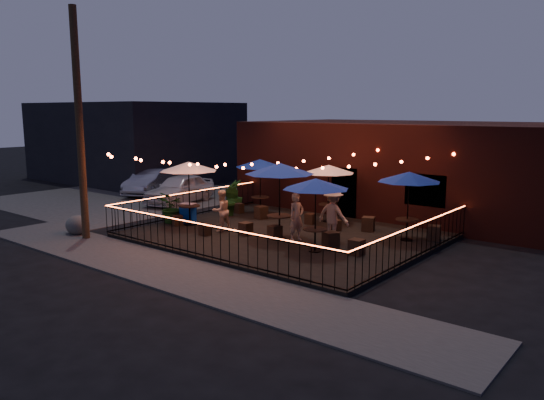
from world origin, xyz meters
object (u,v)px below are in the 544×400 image
at_px(utility_pole, 80,126).
at_px(cafe_table_0, 189,167).
at_px(cafe_table_1, 260,164).
at_px(cafe_table_3, 329,170).
at_px(boulder, 78,225).
at_px(cafe_table_2, 280,170).
at_px(cafe_table_4, 316,185).
at_px(cafe_table_5, 409,178).
at_px(cooler, 188,213).

relative_size(utility_pole, cafe_table_0, 2.84).
bearing_deg(cafe_table_0, cafe_table_1, 79.28).
relative_size(cafe_table_0, cafe_table_3, 1.24).
distance_m(cafe_table_3, boulder, 9.73).
bearing_deg(cafe_table_2, boulder, -150.17).
xyz_separation_m(utility_pole, cafe_table_0, (1.60, 3.50, -1.61)).
relative_size(utility_pole, cafe_table_2, 3.04).
height_order(utility_pole, cafe_table_1, utility_pole).
height_order(cafe_table_4, boulder, cafe_table_4).
bearing_deg(utility_pole, cafe_table_3, 53.83).
bearing_deg(utility_pole, cafe_table_5, 35.25).
relative_size(utility_pole, cafe_table_4, 3.45).
height_order(cooler, boulder, cooler).
xyz_separation_m(cafe_table_2, cafe_table_4, (1.90, -0.60, -0.29)).
xyz_separation_m(utility_pole, cafe_table_3, (5.41, 7.40, -1.78)).
relative_size(cafe_table_1, boulder, 2.82).
bearing_deg(cafe_table_3, cafe_table_5, -13.35).
relative_size(cafe_table_5, boulder, 2.55).
bearing_deg(cafe_table_5, boulder, -147.86).
relative_size(utility_pole, cafe_table_5, 3.39).
xyz_separation_m(cafe_table_0, boulder, (-2.45, -3.31, -2.03)).
bearing_deg(cafe_table_0, utility_pole, -114.58).
bearing_deg(cafe_table_2, cafe_table_0, -173.92).
xyz_separation_m(cafe_table_1, cafe_table_5, (6.95, -0.45, 0.01)).
distance_m(utility_pole, cafe_table_5, 11.39).
bearing_deg(cafe_table_2, cafe_table_3, 94.46).
xyz_separation_m(cafe_table_4, cafe_table_5, (1.62, 3.17, 0.04)).
bearing_deg(utility_pole, cafe_table_4, 23.76).
bearing_deg(cooler, cafe_table_3, 23.34).
height_order(cafe_table_0, cafe_table_2, cafe_table_2).
distance_m(utility_pole, cafe_table_3, 9.34).
distance_m(utility_pole, cafe_table_0, 4.17).
distance_m(cafe_table_2, cafe_table_5, 4.36).
bearing_deg(boulder, utility_pole, -12.62).
bearing_deg(cafe_table_0, cafe_table_5, 21.56).
height_order(cafe_table_1, cafe_table_5, cafe_table_5).
distance_m(cafe_table_0, boulder, 4.59).
xyz_separation_m(cafe_table_5, cooler, (-7.92, -2.81, -1.76)).
bearing_deg(cafe_table_5, cafe_table_4, -117.15).
height_order(cafe_table_3, cafe_table_5, cafe_table_5).
bearing_deg(boulder, cafe_table_1, 65.36).
xyz_separation_m(cafe_table_1, boulder, (-3.10, -6.76, -1.93)).
height_order(utility_pole, cafe_table_3, utility_pole).
relative_size(utility_pole, cafe_table_1, 3.07).
bearing_deg(utility_pole, boulder, 167.38).
relative_size(cafe_table_2, cafe_table_3, 1.16).
relative_size(cafe_table_2, cafe_table_4, 1.14).
height_order(cafe_table_2, cafe_table_5, cafe_table_2).
distance_m(cafe_table_0, cafe_table_3, 5.46).
height_order(cafe_table_3, boulder, cafe_table_3).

